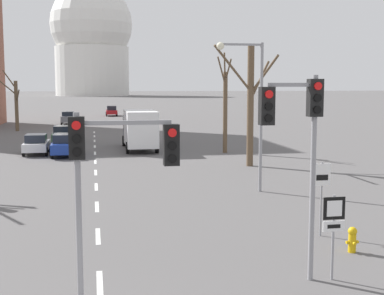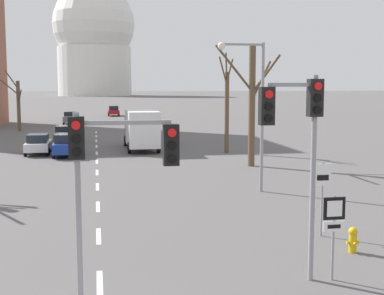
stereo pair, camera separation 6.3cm
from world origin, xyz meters
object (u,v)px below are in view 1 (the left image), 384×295
object	(u,v)px
fire_hydrant	(352,239)
sedan_mid_centre	(36,144)
sedan_near_right	(112,111)
delivery_truck	(140,128)
traffic_signal_centre_tall	(112,160)
speed_limit_sign	(322,186)
sedan_far_right	(63,134)
sedan_far_left	(68,118)
route_sign_post	(334,223)
street_lamp_right	(252,99)
sedan_near_left	(64,145)
traffic_signal_near_right	(298,127)

from	to	relation	value
fire_hydrant	sedan_mid_centre	world-z (taller)	sedan_mid_centre
sedan_near_right	delivery_truck	distance (m)	46.57
traffic_signal_centre_tall	speed_limit_sign	size ratio (longest dim) A/B	1.78
traffic_signal_centre_tall	sedan_far_right	size ratio (longest dim) A/B	1.11
sedan_mid_centre	sedan_far_left	bearing A→B (deg)	88.18
route_sign_post	fire_hydrant	xyz separation A→B (m)	(1.64, 2.08, -1.12)
street_lamp_right	sedan_near_left	size ratio (longest dim) A/B	1.58
route_sign_post	sedan_near_left	bearing A→B (deg)	107.27
sedan_near_left	sedan_near_right	distance (m)	49.51
traffic_signal_centre_tall	delivery_truck	size ratio (longest dim) A/B	0.63
sedan_near_right	sedan_far_right	distance (m)	40.87
traffic_signal_centre_tall	sedan_near_left	xyz separation A→B (m)	(-2.55, 27.26, -2.63)
fire_hydrant	sedan_near_left	bearing A→B (deg)	111.99
sedan_near_left	sedan_near_right	world-z (taller)	sedan_near_right
fire_hydrant	delivery_truck	xyz separation A→B (m)	(-4.19, 27.29, 1.27)
delivery_truck	traffic_signal_centre_tall	bearing A→B (deg)	-96.09
route_sign_post	speed_limit_sign	xyz separation A→B (m)	(1.42, 3.94, 0.18)
traffic_signal_centre_tall	sedan_far_left	distance (m)	59.35
speed_limit_sign	sedan_far_right	xyz separation A→B (m)	(-10.22, 31.51, -0.94)
street_lamp_right	traffic_signal_centre_tall	bearing A→B (deg)	-119.82
speed_limit_sign	traffic_signal_near_right	bearing A→B (deg)	-122.26
street_lamp_right	sedan_near_left	world-z (taller)	street_lamp_right
traffic_signal_centre_tall	street_lamp_right	distance (m)	14.15
traffic_signal_centre_tall	fire_hydrant	distance (m)	8.41
speed_limit_sign	sedan_mid_centre	size ratio (longest dim) A/B	0.65
traffic_signal_centre_tall	speed_limit_sign	distance (m)	8.65
route_sign_post	sedan_near_right	distance (m)	76.00
fire_hydrant	sedan_far_right	world-z (taller)	sedan_far_right
sedan_far_left	traffic_signal_near_right	bearing A→B (deg)	-81.86
sedan_near_right	sedan_far_right	size ratio (longest dim) A/B	1.05
traffic_signal_centre_tall	sedan_mid_centre	bearing A→B (deg)	99.10
speed_limit_sign	sedan_far_right	world-z (taller)	speed_limit_sign
traffic_signal_near_right	sedan_far_left	bearing A→B (deg)	98.14
traffic_signal_centre_tall	sedan_near_right	xyz separation A→B (m)	(2.59, 76.51, -2.61)
route_sign_post	delivery_truck	distance (m)	29.48
speed_limit_sign	sedan_far_left	distance (m)	55.72
traffic_signal_centre_tall	street_lamp_right	size ratio (longest dim) A/B	0.64
traffic_signal_near_right	delivery_truck	size ratio (longest dim) A/B	0.75
traffic_signal_centre_tall	sedan_mid_centre	size ratio (longest dim) A/B	1.16
street_lamp_right	sedan_near_right	size ratio (longest dim) A/B	1.66
sedan_near_right	traffic_signal_near_right	bearing A→B (deg)	-88.37
street_lamp_right	route_sign_post	bearing A→B (deg)	-96.21
street_lamp_right	delivery_truck	distance (m)	18.32
street_lamp_right	delivery_truck	world-z (taller)	street_lamp_right
route_sign_post	sedan_mid_centre	world-z (taller)	route_sign_post
traffic_signal_near_right	delivery_truck	distance (m)	29.40
sedan_mid_centre	sedan_far_left	xyz separation A→B (m)	(0.97, 30.57, 0.07)
speed_limit_sign	delivery_truck	bearing A→B (deg)	98.89
traffic_signal_near_right	speed_limit_sign	distance (m)	5.11
traffic_signal_near_right	sedan_near_right	size ratio (longest dim) A/B	1.26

